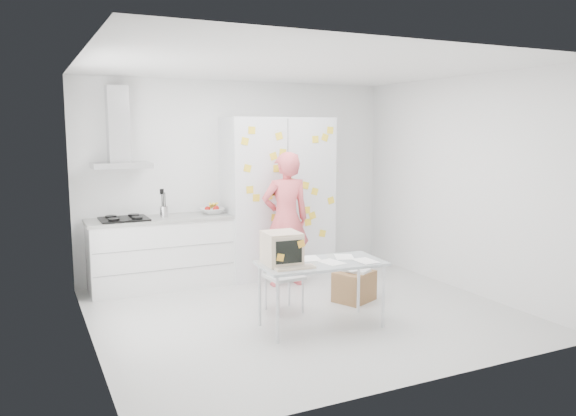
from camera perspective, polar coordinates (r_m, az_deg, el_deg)
name	(u,v)px	position (r m, az deg, el deg)	size (l,w,h in m)	color
floor	(303,313)	(6.43, 1.56, -10.61)	(4.50, 4.00, 0.02)	silver
walls	(277,187)	(6.77, -1.17, 2.16)	(4.52, 4.01, 2.70)	white
ceiling	(304,66)	(6.12, 1.66, 14.19)	(4.50, 4.00, 0.02)	white
counter_run	(161,251)	(7.46, -12.75, -4.33)	(1.84, 0.63, 1.28)	white
range_hood	(119,136)	(7.34, -16.81, 7.03)	(0.70, 0.48, 1.01)	silver
tall_cabinet	(278,197)	(7.85, -1.04, 1.13)	(1.50, 0.68, 2.20)	silver
person	(286,219)	(7.30, -0.23, -1.16)	(0.64, 0.42, 1.75)	#E75960
desk	(297,255)	(5.71, 0.90, -4.84)	(1.32, 0.72, 1.02)	#AEB6B9
chair	(281,269)	(6.37, -0.70, -6.24)	(0.40, 0.40, 0.84)	silver
cardboard_box	(354,286)	(6.82, 6.75, -7.83)	(0.56, 0.51, 0.39)	olive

